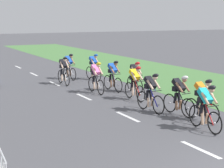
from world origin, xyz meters
TOP-DOWN VIEW (x-y plane):
  - grass_verge at (7.14, 14.00)m, footprint 7.00×60.00m
  - lane_markings_centre at (0.00, 10.05)m, footprint 0.14×25.60m
  - cyclist_lead at (1.36, 3.42)m, footprint 0.44×1.72m
  - cyclist_second at (2.03, 4.35)m, footprint 0.43×1.72m
  - cyclist_third at (1.82, 5.38)m, footprint 0.44×1.72m
  - cyclist_fourth at (1.17, 6.31)m, footprint 0.43×1.72m
  - cyclist_fifth at (1.74, 8.42)m, footprint 0.42×1.72m
  - cyclist_sixth at (2.63, 9.88)m, footprint 0.45×1.72m
  - cyclist_seventh at (1.88, 10.74)m, footprint 0.44×1.72m
  - cyclist_eighth at (0.89, 10.59)m, footprint 0.42×1.72m
  - cyclist_ninth at (0.35, 13.57)m, footprint 0.42×1.72m
  - cyclist_tenth at (2.48, 14.28)m, footprint 0.44×1.72m
  - cyclist_eleventh at (1.28, 15.09)m, footprint 0.45×1.72m

SIDE VIEW (x-z plane):
  - lane_markings_centre at x=0.00m, z-range 0.00..0.01m
  - grass_verge at x=7.14m, z-range 0.00..0.01m
  - cyclist_lead at x=1.36m, z-range 0.00..1.57m
  - cyclist_second at x=2.03m, z-range 0.00..1.57m
  - cyclist_third at x=1.82m, z-range 0.00..1.57m
  - cyclist_fourth at x=1.17m, z-range 0.00..1.57m
  - cyclist_fifth at x=1.74m, z-range 0.00..1.57m
  - cyclist_sixth at x=2.63m, z-range 0.00..1.57m
  - cyclist_seventh at x=1.88m, z-range 0.00..1.57m
  - cyclist_eighth at x=0.89m, z-range 0.00..1.57m
  - cyclist_ninth at x=0.35m, z-range 0.00..1.57m
  - cyclist_tenth at x=2.48m, z-range 0.00..1.57m
  - cyclist_eleventh at x=1.28m, z-range 0.00..1.57m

